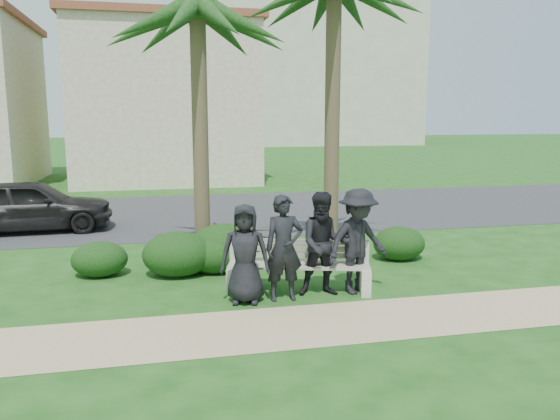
# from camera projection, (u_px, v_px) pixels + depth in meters

# --- Properties ---
(ground) EXTENTS (160.00, 160.00, 0.00)m
(ground) POSITION_uv_depth(u_px,v_px,m) (247.00, 290.00, 9.41)
(ground) COLOR #194614
(ground) RESTS_ON ground
(footpath) EXTENTS (30.00, 1.60, 0.01)m
(footpath) POSITION_uv_depth(u_px,v_px,m) (268.00, 328.00, 7.67)
(footpath) COLOR tan
(footpath) RESTS_ON ground
(asphalt_street) EXTENTS (160.00, 8.00, 0.01)m
(asphalt_street) POSITION_uv_depth(u_px,v_px,m) (207.00, 212.00, 17.11)
(asphalt_street) COLOR #2D2D30
(asphalt_street) RESTS_ON ground
(stucco_bldg_right) EXTENTS (8.40, 8.40, 7.30)m
(stucco_bldg_right) POSITION_uv_depth(u_px,v_px,m) (165.00, 102.00, 25.91)
(stucco_bldg_right) COLOR #BBA88C
(stucco_bldg_right) RESTS_ON ground
(hotel_tower) EXTENTS (26.00, 18.00, 37.30)m
(hotel_tower) POSITION_uv_depth(u_px,v_px,m) (290.00, 26.00, 63.11)
(hotel_tower) COLOR beige
(hotel_tower) RESTS_ON ground
(park_bench) EXTENTS (2.54, 1.17, 0.84)m
(park_bench) POSITION_uv_depth(u_px,v_px,m) (298.00, 270.00, 9.26)
(park_bench) COLOR gray
(park_bench) RESTS_ON ground
(man_a) EXTENTS (0.87, 0.67, 1.60)m
(man_a) POSITION_uv_depth(u_px,v_px,m) (245.00, 254.00, 8.64)
(man_a) COLOR black
(man_a) RESTS_ON ground
(man_b) EXTENTS (0.63, 0.41, 1.72)m
(man_b) POSITION_uv_depth(u_px,v_px,m) (284.00, 248.00, 8.76)
(man_b) COLOR black
(man_b) RESTS_ON ground
(man_c) EXTENTS (0.93, 0.78, 1.73)m
(man_c) POSITION_uv_depth(u_px,v_px,m) (324.00, 244.00, 9.00)
(man_c) COLOR black
(man_c) RESTS_ON ground
(man_d) EXTENTS (1.29, 0.95, 1.78)m
(man_d) POSITION_uv_depth(u_px,v_px,m) (358.00, 241.00, 9.10)
(man_d) COLOR black
(man_d) RESTS_ON ground
(hedge_a) EXTENTS (1.03, 0.85, 0.67)m
(hedge_a) POSITION_uv_depth(u_px,v_px,m) (100.00, 258.00, 10.19)
(hedge_a) COLOR black
(hedge_a) RESTS_ON ground
(hedge_b) EXTENTS (1.31, 1.09, 0.86)m
(hedge_b) POSITION_uv_depth(u_px,v_px,m) (178.00, 253.00, 10.22)
(hedge_b) COLOR black
(hedge_b) RESTS_ON ground
(hedge_c) EXTENTS (1.13, 0.93, 0.73)m
(hedge_c) POSITION_uv_depth(u_px,v_px,m) (216.00, 253.00, 10.44)
(hedge_c) COLOR black
(hedge_c) RESTS_ON ground
(hedge_d) EXTENTS (1.41, 1.16, 0.92)m
(hedge_d) POSITION_uv_depth(u_px,v_px,m) (224.00, 246.00, 10.66)
(hedge_d) COLOR black
(hedge_d) RESTS_ON ground
(hedge_f) EXTENTS (1.10, 0.91, 0.72)m
(hedge_f) POSITION_uv_depth(u_px,v_px,m) (399.00, 242.00, 11.38)
(hedge_f) COLOR black
(hedge_f) RESTS_ON ground
(palm_left) EXTENTS (3.00, 3.00, 5.95)m
(palm_left) POSITION_uv_depth(u_px,v_px,m) (197.00, 11.00, 10.59)
(palm_left) COLOR brown
(palm_left) RESTS_ON ground
(car_a) EXTENTS (4.10, 1.82, 1.37)m
(car_a) POSITION_uv_depth(u_px,v_px,m) (31.00, 205.00, 14.14)
(car_a) COLOR black
(car_a) RESTS_ON ground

